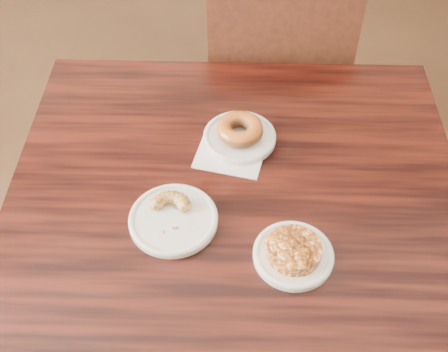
{
  "coord_description": "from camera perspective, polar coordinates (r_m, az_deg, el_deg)",
  "views": [
    {
      "loc": [
        -0.2,
        -0.56,
        1.64
      ],
      "look_at": [
        -0.13,
        0.17,
        0.8
      ],
      "focal_mm": 45.0,
      "sensor_mm": 36.0,
      "label": 1
    }
  ],
  "objects": [
    {
      "name": "cafe_table",
      "position": [
        1.44,
        0.96,
        -12.4
      ],
      "size": [
        1.05,
        1.05,
        0.75
      ],
      "primitive_type": "cube",
      "rotation": [
        0.0,
        0.0,
        -0.13
      ],
      "color": "black",
      "rests_on": "floor"
    },
    {
      "name": "plate_donut",
      "position": [
        1.24,
        1.59,
        3.95
      ],
      "size": [
        0.16,
        0.16,
        0.01
      ],
      "primitive_type": "cylinder",
      "color": "white",
      "rests_on": "napkin"
    },
    {
      "name": "plate_cruller",
      "position": [
        1.1,
        -5.17,
        -4.45
      ],
      "size": [
        0.17,
        0.17,
        0.01
      ],
      "primitive_type": "cylinder",
      "color": "white",
      "rests_on": "cafe_table"
    },
    {
      "name": "napkin",
      "position": [
        1.23,
        0.78,
        2.68
      ],
      "size": [
        0.18,
        0.18,
        0.0
      ],
      "primitive_type": "cube",
      "rotation": [
        0.0,
        0.0,
        -0.35
      ],
      "color": "white",
      "rests_on": "cafe_table"
    },
    {
      "name": "glazed_donut",
      "position": [
        1.23,
        1.62,
        4.75
      ],
      "size": [
        0.1,
        0.1,
        0.04
      ],
      "primitive_type": "torus",
      "color": "#924115",
      "rests_on": "plate_donut"
    },
    {
      "name": "cruller_fragment",
      "position": [
        1.09,
        -5.24,
        -3.85
      ],
      "size": [
        0.1,
        0.1,
        0.03
      ],
      "primitive_type": null,
      "color": "#5A3C12",
      "rests_on": "plate_cruller"
    },
    {
      "name": "plate_fritter",
      "position": [
        1.06,
        7.04,
        -8.0
      ],
      "size": [
        0.15,
        0.15,
        0.01
      ],
      "primitive_type": "cylinder",
      "color": "white",
      "rests_on": "cafe_table"
    },
    {
      "name": "chair_far",
      "position": [
        1.84,
        4.86,
        8.51
      ],
      "size": [
        0.47,
        0.47,
        0.9
      ],
      "primitive_type": null,
      "rotation": [
        0.0,
        0.0,
        3.03
      ],
      "color": "black",
      "rests_on": "floor"
    },
    {
      "name": "apple_fritter",
      "position": [
        1.04,
        7.16,
        -7.31
      ],
      "size": [
        0.14,
        0.14,
        0.03
      ],
      "primitive_type": null,
      "color": "#3F1906",
      "rests_on": "plate_fritter"
    }
  ]
}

